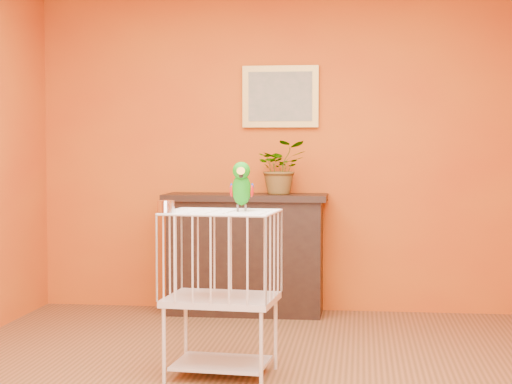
# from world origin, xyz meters

# --- Properties ---
(ground) EXTENTS (4.50, 4.50, 0.00)m
(ground) POSITION_xyz_m (0.00, 0.00, 0.00)
(ground) COLOR brown
(ground) RESTS_ON ground
(room_shell) EXTENTS (4.50, 4.50, 4.50)m
(room_shell) POSITION_xyz_m (0.00, 0.00, 1.58)
(room_shell) COLOR #C85D12
(room_shell) RESTS_ON ground
(console_cabinet) EXTENTS (1.30, 0.47, 0.96)m
(console_cabinet) POSITION_xyz_m (-0.26, 2.02, 0.48)
(console_cabinet) COLOR black
(console_cabinet) RESTS_ON ground
(potted_plant) EXTENTS (0.49, 0.52, 0.33)m
(potted_plant) POSITION_xyz_m (0.02, 2.03, 1.13)
(potted_plant) COLOR #26722D
(potted_plant) RESTS_ON console_cabinet
(framed_picture) EXTENTS (0.62, 0.04, 0.50)m
(framed_picture) POSITION_xyz_m (0.00, 2.22, 1.75)
(framed_picture) COLOR #B99342
(framed_picture) RESTS_ON room_shell
(birdcage) EXTENTS (0.66, 0.53, 0.97)m
(birdcage) POSITION_xyz_m (-0.15, 0.14, 0.50)
(birdcage) COLOR silver
(birdcage) RESTS_ON ground
(feed_cup) EXTENTS (0.10, 0.10, 0.07)m
(feed_cup) POSITION_xyz_m (-0.43, -0.03, 1.00)
(feed_cup) COLOR silver
(feed_cup) RESTS_ON birdcage
(parrot) EXTENTS (0.14, 0.26, 0.29)m
(parrot) POSITION_xyz_m (-0.03, 0.17, 1.11)
(parrot) COLOR #59544C
(parrot) RESTS_ON birdcage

